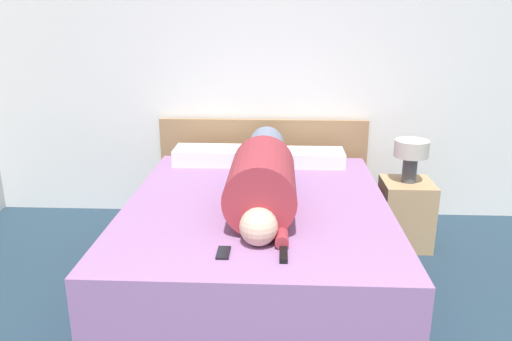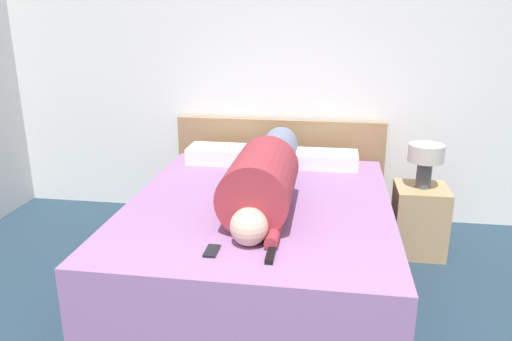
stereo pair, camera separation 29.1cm
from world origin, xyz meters
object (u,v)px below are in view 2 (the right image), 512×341
person_lying (266,174)px  pillow_near_headboard (228,155)px  tv_remote (271,255)px  cell_phone (212,251)px  nightstand (419,220)px  bed (260,242)px  table_lamp (426,158)px  pillow_second (319,159)px

person_lying → pillow_near_headboard: size_ratio=2.71×
tv_remote → cell_phone: tv_remote is taller
nightstand → pillow_near_headboard: bearing=171.1°
bed → tv_remote: 0.81m
pillow_near_headboard → cell_phone: pillow_near_headboard is taller
table_lamp → cell_phone: (-1.22, -1.31, -0.16)m
cell_phone → pillow_near_headboard: bearing=98.9°
nightstand → table_lamp: (0.00, 0.00, 0.47)m
nightstand → cell_phone: bearing=-133.0°
bed → pillow_near_headboard: bearing=114.7°
table_lamp → tv_remote: size_ratio=2.09×
person_lying → pillow_second: 0.85m
pillow_second → person_lying: bearing=-111.5°
person_lying → tv_remote: (0.13, -0.77, -0.16)m
nightstand → pillow_second: bearing=162.9°
bed → cell_phone: 0.79m
pillow_near_headboard → cell_phone: 1.56m
person_lying → nightstand: bearing=28.0°
pillow_near_headboard → pillow_second: size_ratio=1.05×
pillow_near_headboard → pillow_second: 0.72m
nightstand → person_lying: 1.28m
table_lamp → tv_remote: (-0.93, -1.33, -0.15)m
bed → nightstand: bearing=28.2°
person_lying → bed: bearing=-144.1°
nightstand → tv_remote: (-0.93, -1.33, 0.32)m
person_lying → cell_phone: person_lying is taller
bed → cell_phone: cell_phone is taller
table_lamp → tv_remote: table_lamp is taller
pillow_second → table_lamp: bearing=-17.1°
pillow_near_headboard → tv_remote: pillow_near_headboard is taller
cell_phone → table_lamp: bearing=47.0°
pillow_second → tv_remote: 1.57m
nightstand → table_lamp: size_ratio=1.61×
pillow_near_headboard → person_lying: bearing=-62.5°
pillow_near_headboard → tv_remote: (0.54, -1.56, -0.05)m
bed → person_lying: (0.04, 0.03, 0.45)m
person_lying → cell_phone: size_ratio=12.83×
table_lamp → person_lying: person_lying is taller
table_lamp → pillow_near_headboard: table_lamp is taller
table_lamp → bed: bearing=-151.8°
cell_phone → person_lying: bearing=77.3°
bed → tv_remote: tv_remote is taller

